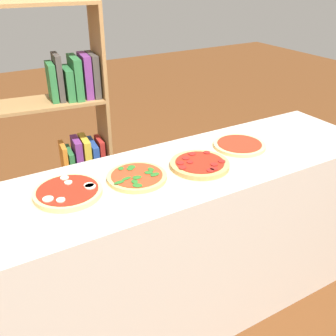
% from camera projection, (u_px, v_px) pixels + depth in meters
% --- Properties ---
extents(ground_plane, '(12.00, 12.00, 0.00)m').
position_uv_depth(ground_plane, '(168.00, 316.00, 2.17)').
color(ground_plane, brown).
extents(counter, '(2.20, 0.57, 0.90)m').
position_uv_depth(counter, '(168.00, 252.00, 1.96)').
color(counter, beige).
rests_on(counter, ground_plane).
extents(parchment_paper, '(2.03, 0.39, 0.00)m').
position_uv_depth(parchment_paper, '(168.00, 172.00, 1.75)').
color(parchment_paper, beige).
rests_on(parchment_paper, counter).
extents(pizza_mozzarella_0, '(0.27, 0.27, 0.03)m').
position_uv_depth(pizza_mozzarella_0, '(68.00, 192.00, 1.57)').
color(pizza_mozzarella_0, '#E5C17F').
rests_on(pizza_mozzarella_0, parchment_paper).
extents(pizza_spinach_1, '(0.26, 0.26, 0.03)m').
position_uv_depth(pizza_spinach_1, '(137.00, 177.00, 1.69)').
color(pizza_spinach_1, '#DBB26B').
rests_on(pizza_spinach_1, parchment_paper).
extents(pizza_pepperoni_2, '(0.27, 0.27, 0.03)m').
position_uv_depth(pizza_pepperoni_2, '(200.00, 164.00, 1.78)').
color(pizza_pepperoni_2, tan).
rests_on(pizza_pepperoni_2, parchment_paper).
extents(pizza_plain_3, '(0.26, 0.26, 0.02)m').
position_uv_depth(pizza_plain_3, '(239.00, 145.00, 1.98)').
color(pizza_plain_3, '#E5C17F').
rests_on(pizza_plain_3, parchment_paper).
extents(bookshelf, '(0.95, 0.37, 1.55)m').
position_uv_depth(bookshelf, '(53.00, 153.00, 2.32)').
color(bookshelf, '#A87A47').
rests_on(bookshelf, ground_plane).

